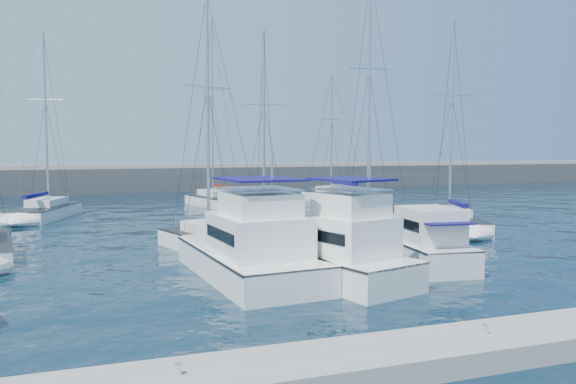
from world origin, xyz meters
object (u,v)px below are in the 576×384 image
object	(u,v)px
sailboat_mid_b	(216,243)
sailboat_back_b	(217,200)
sailboat_mid_d	(373,226)
motor_yacht_stbd_outer	(424,247)
sailboat_back_c	(336,197)
sailboat_back_a	(45,212)
sailboat_mid_c	(266,230)
motor_yacht_port_inner	(252,252)
motor_yacht_stbd_inner	(338,254)
sailboat_mid_e	(452,223)

from	to	relation	value
sailboat_mid_b	sailboat_back_b	distance (m)	24.05
sailboat_mid_d	motor_yacht_stbd_outer	bearing A→B (deg)	-97.78
sailboat_mid_d	sailboat_back_c	xyz separation A→B (m)	(7.08, 21.32, -0.03)
sailboat_mid_b	sailboat_back_a	bearing A→B (deg)	99.74
sailboat_back_c	sailboat_mid_c	bearing A→B (deg)	-139.65
motor_yacht_port_inner	sailboat_mid_b	size ratio (longest dim) A/B	0.69
sailboat_back_a	sailboat_back_c	size ratio (longest dim) A/B	1.10
motor_yacht_port_inner	motor_yacht_stbd_inner	distance (m)	3.58
sailboat_mid_e	sailboat_back_c	xyz separation A→B (m)	(1.30, 21.58, -0.02)
sailboat_back_b	sailboat_mid_e	bearing A→B (deg)	-75.25
sailboat_mid_d	sailboat_back_c	distance (m)	22.46
sailboat_mid_e	sailboat_back_c	size ratio (longest dim) A/B	1.06
motor_yacht_stbd_inner	sailboat_mid_c	distance (m)	11.52
motor_yacht_stbd_outer	motor_yacht_port_inner	bearing A→B (deg)	-175.34
sailboat_mid_c	motor_yacht_port_inner	bearing A→B (deg)	-100.76
motor_yacht_port_inner	sailboat_back_c	world-z (taller)	sailboat_back_c
sailboat_mid_b	sailboat_mid_d	xyz separation A→B (m)	(10.67, 2.64, 0.02)
motor_yacht_port_inner	sailboat_back_b	size ratio (longest dim) A/B	0.54
sailboat_mid_b	sailboat_mid_e	xyz separation A→B (m)	(16.45, 2.38, 0.01)
sailboat_mid_d	sailboat_back_a	size ratio (longest dim) A/B	1.14
sailboat_mid_c	sailboat_back_b	size ratio (longest dim) A/B	0.72
motor_yacht_stbd_inner	sailboat_mid_b	size ratio (longest dim) A/B	0.59
sailboat_mid_e	sailboat_mid_d	bearing A→B (deg)	-162.58
motor_yacht_port_inner	motor_yacht_stbd_inner	size ratio (longest dim) A/B	1.17
sailboat_mid_b	sailboat_back_c	bearing A→B (deg)	36.06
motor_yacht_stbd_inner	motor_yacht_stbd_outer	distance (m)	5.16
motor_yacht_port_inner	sailboat_mid_d	xyz separation A→B (m)	(10.54, 9.15, -0.60)
motor_yacht_port_inner	sailboat_mid_e	world-z (taller)	sailboat_mid_e
sailboat_back_a	sailboat_back_c	world-z (taller)	sailboat_back_a
sailboat_back_b	sailboat_back_c	size ratio (longest dim) A/B	1.33
motor_yacht_stbd_outer	motor_yacht_stbd_inner	bearing A→B (deg)	-158.82
sailboat_mid_b	sailboat_mid_c	bearing A→B (deg)	24.55
sailboat_back_a	sailboat_mid_e	bearing A→B (deg)	-14.53
sailboat_mid_d	sailboat_back_a	world-z (taller)	sailboat_mid_d
sailboat_mid_e	sailboat_back_a	world-z (taller)	sailboat_back_a
sailboat_back_b	sailboat_back_a	bearing A→B (deg)	-175.90
motor_yacht_port_inner	sailboat_back_a	xyz separation A→B (m)	(-9.78, 25.35, -0.62)
motor_yacht_stbd_outer	sailboat_mid_c	bearing A→B (deg)	120.61
motor_yacht_stbd_inner	motor_yacht_stbd_outer	xyz separation A→B (m)	(4.99, 1.30, -0.19)
motor_yacht_stbd_outer	sailboat_mid_d	bearing A→B (deg)	82.66
sailboat_mid_b	sailboat_mid_d	bearing A→B (deg)	-3.52
sailboat_mid_d	sailboat_back_b	xyz separation A→B (m)	(-5.55, 20.87, 0.03)
motor_yacht_port_inner	sailboat_mid_b	world-z (taller)	sailboat_mid_b
sailboat_back_c	motor_yacht_port_inner	bearing A→B (deg)	-135.50
motor_yacht_port_inner	sailboat_mid_d	size ratio (longest dim) A/B	0.57
sailboat_back_c	sailboat_back_a	bearing A→B (deg)	175.13
sailboat_mid_c	sailboat_back_c	world-z (taller)	sailboat_back_c
motor_yacht_port_inner	sailboat_back_a	distance (m)	27.18
sailboat_mid_c	sailboat_mid_e	xyz separation A→B (m)	(12.66, -1.02, 0.02)
motor_yacht_port_inner	motor_yacht_stbd_outer	xyz separation A→B (m)	(8.21, -0.28, -0.19)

